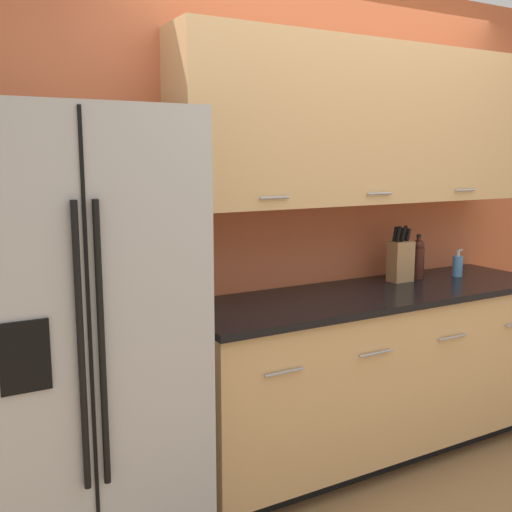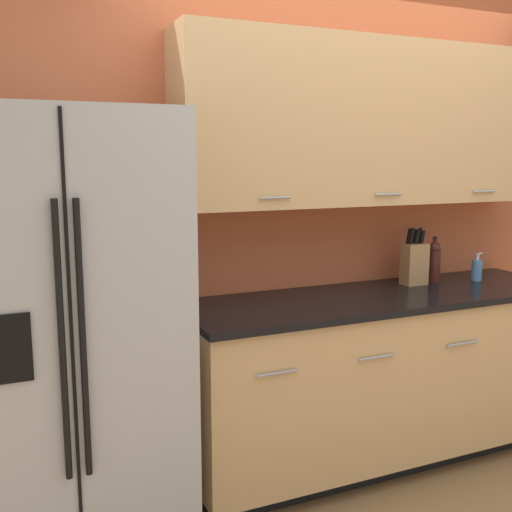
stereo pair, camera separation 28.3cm
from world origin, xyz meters
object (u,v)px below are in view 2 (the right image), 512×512
object	(u,v)px
soap_dispenser	(477,270)
wine_bottle	(434,261)
refrigerator	(62,337)
knife_block	(414,262)

from	to	relation	value
soap_dispenser	wine_bottle	bearing A→B (deg)	163.12
refrigerator	knife_block	distance (m)	1.94
refrigerator	knife_block	size ratio (longest dim) A/B	5.60
knife_block	soap_dispenser	world-z (taller)	knife_block
knife_block	refrigerator	bearing A→B (deg)	-174.55
refrigerator	knife_block	bearing A→B (deg)	5.45
soap_dispenser	knife_block	bearing A→B (deg)	171.59
refrigerator	knife_block	world-z (taller)	refrigerator
refrigerator	soap_dispenser	world-z (taller)	refrigerator
refrigerator	wine_bottle	size ratio (longest dim) A/B	6.97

